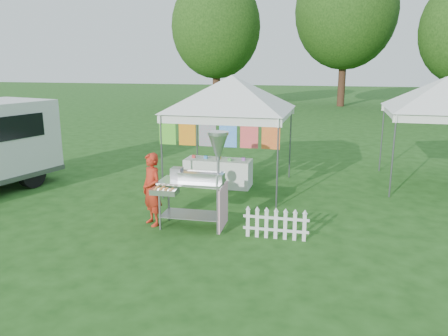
# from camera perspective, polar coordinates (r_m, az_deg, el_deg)

# --- Properties ---
(ground) EXTENTS (120.00, 120.00, 0.00)m
(ground) POSITION_cam_1_polar(r_m,az_deg,el_deg) (8.75, -4.38, -8.61)
(ground) COLOR #1B4413
(ground) RESTS_ON ground
(canopy_main) EXTENTS (4.24, 4.24, 3.45)m
(canopy_main) POSITION_cam_1_polar(r_m,az_deg,el_deg) (11.48, 1.02, 12.00)
(canopy_main) COLOR #59595E
(canopy_main) RESTS_ON ground
(tree_left) EXTENTS (6.40, 6.40, 9.53)m
(tree_left) POSITION_cam_1_polar(r_m,az_deg,el_deg) (32.92, -1.02, 17.96)
(tree_left) COLOR #392015
(tree_left) RESTS_ON ground
(tree_mid) EXTENTS (7.60, 7.60, 11.52)m
(tree_mid) POSITION_cam_1_polar(r_m,az_deg,el_deg) (35.88, 15.67, 19.21)
(tree_mid) COLOR #392015
(tree_mid) RESTS_ON ground
(donut_cart) EXTENTS (1.43, 1.03, 2.00)m
(donut_cart) POSITION_cam_1_polar(r_m,az_deg,el_deg) (8.70, -2.96, -0.59)
(donut_cart) COLOR gray
(donut_cart) RESTS_ON ground
(vendor) EXTENTS (0.66, 0.63, 1.52)m
(vendor) POSITION_cam_1_polar(r_m,az_deg,el_deg) (9.12, -9.41, -2.78)
(vendor) COLOR #B52816
(vendor) RESTS_ON ground
(picket_fence) EXTENTS (1.26, 0.06, 0.56)m
(picket_fence) POSITION_cam_1_polar(r_m,az_deg,el_deg) (8.47, 6.77, -7.37)
(picket_fence) COLOR silver
(picket_fence) RESTS_ON ground
(display_table) EXTENTS (1.80, 0.70, 0.75)m
(display_table) POSITION_cam_1_polar(r_m,az_deg,el_deg) (11.96, -0.76, -0.60)
(display_table) COLOR white
(display_table) RESTS_ON ground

